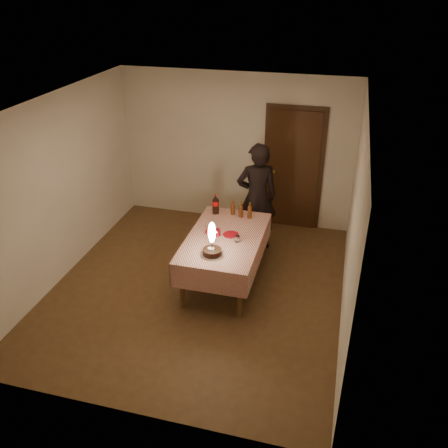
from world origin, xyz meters
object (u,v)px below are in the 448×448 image
at_px(amber_bottle_left, 233,207).
at_px(amber_bottle_mid, 241,210).
at_px(amber_bottle_right, 250,211).
at_px(dining_table, 225,243).
at_px(clear_cup, 237,239).
at_px(red_plate, 231,234).
at_px(birthday_cake, 212,246).
at_px(photographer, 257,197).
at_px(cola_bottle, 216,204).
at_px(red_cup, 218,232).

relative_size(amber_bottle_left, amber_bottle_mid, 1.00).
xyz_separation_m(amber_bottle_left, amber_bottle_right, (0.27, -0.06, 0.00)).
xyz_separation_m(dining_table, clear_cup, (0.20, -0.10, 0.14)).
bearing_deg(dining_table, red_plate, 45.25).
bearing_deg(amber_bottle_left, birthday_cake, -89.21).
xyz_separation_m(dining_table, red_plate, (0.07, 0.07, 0.10)).
distance_m(dining_table, red_plate, 0.14).
xyz_separation_m(red_plate, amber_bottle_right, (0.15, 0.57, 0.11)).
distance_m(dining_table, birthday_cake, 0.55).
xyz_separation_m(amber_bottle_mid, photographer, (0.16, 0.43, 0.03)).
bearing_deg(photographer, amber_bottle_mid, -109.77).
height_order(birthday_cake, amber_bottle_left, birthday_cake).
bearing_deg(amber_bottle_right, clear_cup, -91.11).
bearing_deg(amber_bottle_mid, cola_bottle, 176.67).
distance_m(amber_bottle_left, amber_bottle_mid, 0.15).
relative_size(amber_bottle_right, photographer, 0.15).
relative_size(dining_table, amber_bottle_mid, 6.75).
height_order(red_cup, amber_bottle_right, amber_bottle_right).
bearing_deg(amber_bottle_right, birthday_cake, -102.67).
relative_size(clear_cup, cola_bottle, 0.28).
bearing_deg(cola_bottle, amber_bottle_left, 7.15).
xyz_separation_m(red_plate, cola_bottle, (-0.38, 0.59, 0.15)).
height_order(clear_cup, amber_bottle_right, amber_bottle_right).
distance_m(birthday_cake, amber_bottle_left, 1.19).
distance_m(cola_bottle, photographer, 0.69).
relative_size(amber_bottle_left, photographer, 0.15).
height_order(red_cup, amber_bottle_left, amber_bottle_left).
bearing_deg(red_cup, amber_bottle_mid, 73.90).
distance_m(birthday_cake, clear_cup, 0.48).
height_order(dining_table, amber_bottle_left, amber_bottle_left).
distance_m(red_plate, red_cup, 0.19).
distance_m(birthday_cake, amber_bottle_right, 1.16).
xyz_separation_m(amber_bottle_right, photographer, (0.02, 0.43, 0.03)).
height_order(amber_bottle_right, amber_bottle_mid, same).
bearing_deg(amber_bottle_left, dining_table, -85.28).
height_order(birthday_cake, clear_cup, birthday_cake).
height_order(cola_bottle, amber_bottle_mid, cola_bottle).
height_order(red_plate, amber_bottle_mid, amber_bottle_mid).
distance_m(red_cup, photographer, 1.13).
xyz_separation_m(red_plate, amber_bottle_left, (-0.12, 0.62, 0.11)).
bearing_deg(amber_bottle_mid, photographer, 70.23).
xyz_separation_m(birthday_cake, clear_cup, (0.24, 0.40, -0.09)).
bearing_deg(red_plate, red_cup, -157.92).
bearing_deg(amber_bottle_mid, amber_bottle_left, 157.66).
bearing_deg(birthday_cake, amber_bottle_mid, 84.01).
distance_m(dining_table, amber_bottle_mid, 0.68).
relative_size(clear_cup, amber_bottle_right, 0.35).
distance_m(clear_cup, photographer, 1.17).
height_order(amber_bottle_right, photographer, photographer).
relative_size(red_cup, amber_bottle_mid, 0.39).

